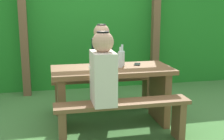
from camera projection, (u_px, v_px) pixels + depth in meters
ground_plane at (112, 124)px, 3.58m from camera, size 12.00×12.00×0.00m
hedge_backdrop at (87, 34)px, 5.46m from camera, size 6.40×1.00×1.78m
pergola_post_left at (23, 25)px, 4.51m from camera, size 0.12×0.12×2.24m
pergola_post_right at (156, 23)px, 4.96m from camera, size 0.12×0.12×2.24m
picnic_table at (112, 86)px, 3.48m from camera, size 1.40×0.64×0.71m
bench_near at (123, 114)px, 3.01m from camera, size 1.40×0.24×0.46m
bench_far at (104, 87)px, 4.01m from camera, size 1.40×0.24×0.46m
person_white_shirt at (103, 71)px, 2.87m from camera, size 0.25×0.35×0.72m
person_black_coat at (102, 53)px, 3.90m from camera, size 0.25×0.35×0.72m
drinking_glass at (103, 66)px, 3.35m from camera, size 0.07×0.07×0.08m
bottle_left at (122, 58)px, 3.54m from camera, size 0.06×0.06×0.26m
bottle_right at (120, 59)px, 3.44m from camera, size 0.06×0.06×0.24m
bottle_center at (110, 59)px, 3.41m from camera, size 0.06×0.06×0.24m
cell_phone at (137, 64)px, 3.61m from camera, size 0.12×0.16×0.01m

